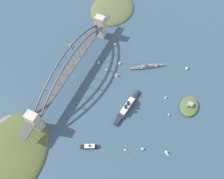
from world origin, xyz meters
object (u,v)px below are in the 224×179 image
harbor_ferry_steamer (90,146)px  channel_marker_buoy (80,87)px  ocean_liner (127,107)px  small_boat_3 (167,152)px  small_boat_10 (143,149)px  seaplane_taxiing_near_bridge (71,46)px  small_boat_6 (166,98)px  small_boat_4 (125,150)px  small_boat_9 (98,62)px  naval_cruiser (147,66)px  harbor_arch_bridge (72,67)px  fort_island_mid_harbor (189,106)px  small_boat_8 (116,75)px  small_boat_7 (107,69)px  small_boat_2 (120,62)px  small_boat_0 (169,114)px  small_boat_1 (187,68)px  small_boat_5 (115,43)px

harbor_ferry_steamer → channel_marker_buoy: (-89.95, -68.72, -1.43)m
ocean_liner → small_boat_3: size_ratio=9.27×
small_boat_10 → channel_marker_buoy: small_boat_10 is taller
seaplane_taxiing_near_bridge → small_boat_6: 216.06m
small_boat_4 → small_boat_9: bearing=-139.3°
naval_cruiser → harbor_ferry_steamer: (185.46, -26.87, -0.20)m
harbor_arch_bridge → fort_island_mid_harbor: (-30.03, 214.43, -25.31)m
harbor_arch_bridge → small_boat_9: (-47.05, 28.36, -24.44)m
harbor_arch_bridge → small_boat_8: harbor_arch_bridge is taller
small_boat_4 → small_boat_7: small_boat_7 is taller
small_boat_2 → small_boat_9: small_boat_9 is taller
harbor_ferry_steamer → small_boat_4: (-18.93, 53.43, -1.67)m
harbor_ferry_steamer → small_boat_0: bearing=137.9°
small_boat_2 → small_boat_7: small_boat_2 is taller
small_boat_1 → small_boat_6: (77.40, -16.06, -3.19)m
small_boat_4 → small_boat_10: size_ratio=1.49×
small_boat_0 → small_boat_10: small_boat_10 is taller
small_boat_7 → harbor_arch_bridge: bearing=-52.6°
harbor_ferry_steamer → small_boat_8: (-141.53, -18.36, 2.71)m
fort_island_mid_harbor → naval_cruiser: bearing=-116.6°
harbor_ferry_steamer → small_boat_3: small_boat_3 is taller
small_boat_0 → small_boat_2: (-64.12, -121.23, 0.35)m
channel_marker_buoy → ocean_liner: bearing=89.3°
ocean_liner → fort_island_mid_harbor: (-48.42, 96.60, -1.87)m
small_boat_1 → small_boat_5: bearing=-88.6°
small_boat_4 → ocean_liner: bearing=-159.1°
naval_cruiser → harbor_arch_bridge: bearing=-56.4°
small_boat_4 → channel_marker_buoy: channel_marker_buoy is taller
fort_island_mid_harbor → small_boat_0: (30.47, -26.89, 0.13)m
small_boat_5 → channel_marker_buoy: (120.82, -15.58, -3.34)m
harbor_ferry_steamer → small_boat_5: 217.38m
small_boat_10 → seaplane_taxiing_near_bridge: bearing=-122.5°
small_boat_3 → small_boat_6: small_boat_3 is taller
harbor_ferry_steamer → small_boat_4: harbor_ferry_steamer is taller
harbor_ferry_steamer → harbor_arch_bridge: bearing=-139.6°
small_boat_2 → small_boat_8: (29.26, 6.40, 1.38)m
small_boat_1 → small_boat_9: 170.88m
small_boat_10 → channel_marker_buoy: bearing=-111.4°
fort_island_mid_harbor → small_boat_1: (-77.18, -26.14, 0.66)m
small_boat_0 → small_boat_10: size_ratio=0.92×
small_boat_3 → small_boat_10: size_ratio=1.04×
fort_island_mid_harbor → ocean_liner: bearing=-63.4°
small_boat_0 → small_boat_6: bearing=-153.2°
harbor_ferry_steamer → channel_marker_buoy: size_ratio=10.65×
small_boat_1 → small_boat_7: size_ratio=1.15×
small_boat_1 → channel_marker_buoy: (124.36, -165.94, -2.94)m
naval_cruiser → small_boat_9: size_ratio=6.25×
ocean_liner → small_boat_7: bearing=-130.1°
small_boat_2 → channel_marker_buoy: bearing=-28.5°
small_boat_10 → small_boat_7: bearing=-133.6°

